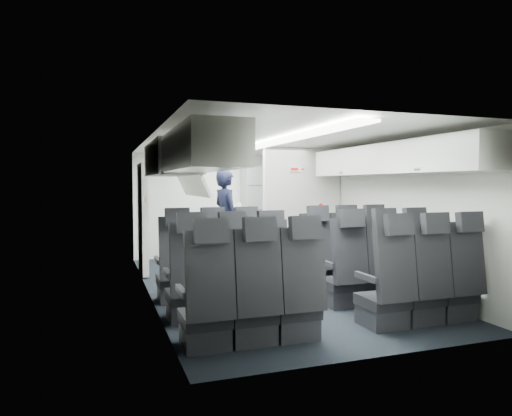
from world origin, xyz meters
TOP-DOWN VIEW (x-y plane):
  - cabin_shell at (0.00, 0.00)m, footprint 3.41×6.01m
  - seat_row_front at (-0.00, -0.53)m, footprint 3.33×0.56m
  - seat_row_mid at (-0.00, -1.43)m, footprint 3.33×0.56m
  - seat_row_rear at (-0.00, -2.33)m, footprint 3.33×0.56m
  - overhead_bin_left_rear at (-1.40, -2.00)m, footprint 0.53×1.80m
  - overhead_bin_left_front_open at (-1.44, -0.25)m, footprint 0.64×1.70m
  - overhead_bin_right_rear at (1.40, -2.00)m, footprint 0.53×1.80m
  - overhead_bin_right_front at (1.40, -0.25)m, footprint 0.53×1.70m
  - bulkhead_partition at (0.98, 0.80)m, footprint 1.40×0.15m
  - galley_unit at (0.95, 2.72)m, footprint 0.85×0.52m
  - boarding_door at (-1.64, 1.55)m, footprint 0.12×1.27m
  - flight_attendant at (-0.13, 1.74)m, footprint 0.57×0.74m
  - carry_on_bag at (-1.42, -0.07)m, footprint 0.47×0.36m
  - papers at (0.06, 1.69)m, footprint 0.20×0.05m

SIDE VIEW (x-z plane):
  - seat_row_front at x=0.00m, z-range -0.21..1.02m
  - seat_row_mid at x=0.00m, z-range -0.21..1.02m
  - seat_row_rear at x=0.00m, z-range -0.21..1.02m
  - flight_attendant at x=-0.13m, z-range 0.00..1.80m
  - galley_unit at x=0.95m, z-range 0.00..1.90m
  - boarding_door at x=-1.64m, z-range 0.02..1.88m
  - bulkhead_partition at x=0.98m, z-range 0.01..2.14m
  - papers at x=0.06m, z-range 1.03..1.17m
  - cabin_shell at x=0.00m, z-range 0.04..2.21m
  - overhead_bin_left_front_open at x=-1.44m, z-range 1.38..2.10m
  - carry_on_bag at x=-1.42m, z-range 1.66..1.92m
  - overhead_bin_right_front at x=1.40m, z-range 1.66..2.06m
  - overhead_bin_left_rear at x=-1.40m, z-range 1.66..2.06m
  - overhead_bin_right_rear at x=1.40m, z-range 1.66..2.06m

